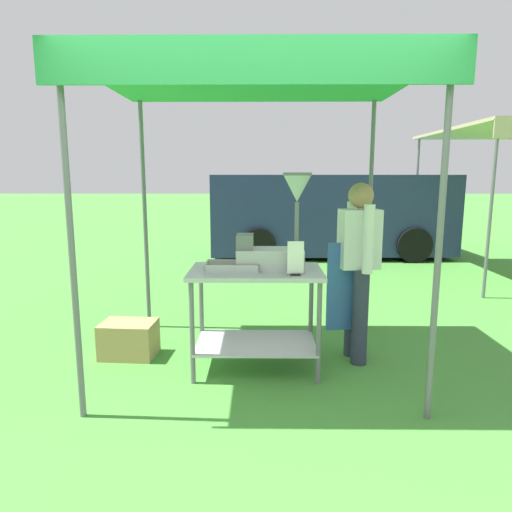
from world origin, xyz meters
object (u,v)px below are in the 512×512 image
Objects in this scene: donut_cart at (256,298)px; vendor at (358,263)px; donut_fryer at (275,238)px; van_navy at (328,214)px; menu_sign at (296,261)px; donut_tray at (232,268)px; stall_canopy at (256,87)px; supply_crate at (129,339)px.

vendor is (0.90, 0.22, 0.27)m from donut_cart.
donut_fryer is 0.16× the size of van_navy.
donut_tray is at bearing 161.16° from menu_sign.
menu_sign is at bearing -100.70° from van_navy.
stall_canopy is at bearing -172.54° from vendor.
donut_fryer is 0.81m from vendor.
donut_cart is 2.17× the size of supply_crate.
menu_sign is at bearing -35.06° from donut_cart.
menu_sign is (0.52, -0.18, 0.10)m from donut_tray.
supply_crate is (-2.09, 0.06, -0.74)m from vendor.
van_navy is (1.48, 5.84, -1.50)m from stall_canopy.
vendor is at bearing -1.55° from supply_crate.
stall_canopy is at bearing 134.60° from menu_sign.
menu_sign is at bearing -18.84° from donut_tray.
vendor is at bearing 16.52° from donut_fryer.
stall_canopy is 1.24m from donut_fryer.
stall_canopy is 1.44m from menu_sign.
van_navy is at bearing 74.33° from donut_tray.
van_navy is at bearing 77.50° from donut_fryer.
donut_cart is at bearing -90.00° from stall_canopy.
donut_fryer is 6.09m from van_navy.
vendor reaches higher than donut_cart.
vendor reaches higher than donut_tray.
donut_fryer is at bearing -0.62° from donut_cart.
menu_sign is 6.27m from van_navy.
supply_crate is (-0.99, 0.32, -0.75)m from donut_tray.
vendor is at bearing 7.46° from stall_canopy.
donut_cart is 4.07× the size of menu_sign.
donut_cart is 0.23× the size of van_navy.
supply_crate is at bearing -115.25° from van_navy.
donut_cart is 1.31m from supply_crate.
supply_crate is at bearing 162.06° from donut_tray.
donut_tray is (-0.20, -0.05, 0.27)m from donut_cart.
stall_canopy is 1.62× the size of vendor.
donut_fryer is at bearing 7.11° from donut_tray.
donut_fryer is (0.16, -0.10, -1.22)m from stall_canopy.
vendor reaches higher than menu_sign.
donut_cart is 6.12m from van_navy.
stall_canopy is 1.49m from donut_tray.
supply_crate is 0.10× the size of van_navy.
vendor is 2.22m from supply_crate.
menu_sign is (0.15, -0.22, -0.15)m from donut_fryer.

